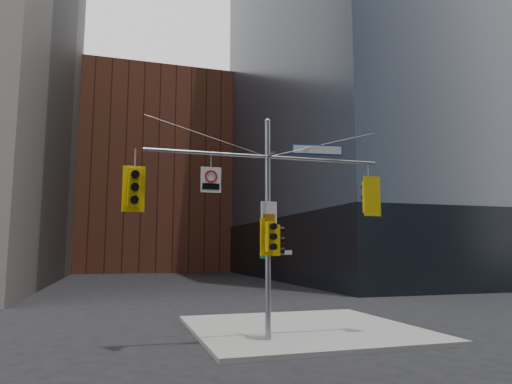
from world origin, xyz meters
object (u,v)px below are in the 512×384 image
signal_assembly (268,205)px  traffic_light_pole_front (270,237)px  street_sign_blade (317,150)px  traffic_light_pole_side (277,240)px  traffic_light_east_arm (369,197)px  traffic_light_west_arm (134,188)px  regulatory_sign_arm (211,179)px

signal_assembly → traffic_light_pole_front: size_ratio=6.77×
street_sign_blade → traffic_light_pole_side: bearing=-172.9°
street_sign_blade → traffic_light_pole_front: bearing=-164.5°
traffic_light_east_arm → traffic_light_pole_side: size_ratio=1.38×
traffic_light_west_arm → regulatory_sign_arm: bearing=-4.1°
signal_assembly → traffic_light_pole_side: signal_assembly is taller
traffic_light_west_arm → traffic_light_east_arm: 7.94m
signal_assembly → street_sign_blade: size_ratio=4.44×
street_sign_blade → traffic_light_west_arm: bearing=-173.2°
traffic_light_east_arm → traffic_light_pole_side: traffic_light_east_arm is taller
traffic_light_pole_front → traffic_light_pole_side: bearing=27.3°
traffic_light_pole_front → street_sign_blade: street_sign_blade is taller
regulatory_sign_arm → street_sign_blade: bearing=0.6°
signal_assembly → regulatory_sign_arm: (-1.89, -0.02, 0.76)m
traffic_light_east_arm → street_sign_blade: bearing=-5.0°
traffic_light_west_arm → regulatory_sign_arm: size_ratio=1.74×
traffic_light_east_arm → regulatory_sign_arm: size_ratio=1.70×
traffic_light_east_arm → traffic_light_pole_front: bearing=-0.8°
traffic_light_pole_front → regulatory_sign_arm: 2.62m
traffic_light_east_arm → traffic_light_west_arm: bearing=-5.0°
signal_assembly → traffic_light_pole_side: size_ratio=7.97×
traffic_light_east_arm → traffic_light_pole_front: (-3.73, -0.27, -1.43)m
signal_assembly → street_sign_blade: signal_assembly is taller
traffic_light_west_arm → street_sign_blade: bearing=-3.4°
traffic_light_east_arm → regulatory_sign_arm: (-5.62, -0.02, 0.38)m
traffic_light_west_arm → street_sign_blade: 6.21m
traffic_light_pole_side → regulatory_sign_arm: 2.92m
traffic_light_east_arm → traffic_light_pole_front: size_ratio=1.17×
traffic_light_west_arm → traffic_light_pole_side: 4.79m
traffic_light_west_arm → traffic_light_pole_front: (4.21, -0.28, -1.43)m
regulatory_sign_arm → traffic_light_west_arm: bearing=179.4°
traffic_light_east_arm → street_sign_blade: (-1.94, 0.00, 1.55)m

